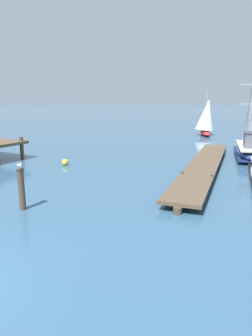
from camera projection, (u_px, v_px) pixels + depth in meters
The scene contains 6 objects.
floating_dock at pixel (204, 164), 19.45m from camera, with size 1.87×16.74×0.53m.
fishing_boat_1 at pixel (250, 150), 23.34m from camera, with size 2.66×8.70×7.31m.
mooring_piling at pixel (21, 189), 12.38m from camera, with size 0.30×0.30×1.75m.
perched_seagull at pixel (19, 165), 12.16m from camera, with size 0.37×0.22×0.26m.
mooring_buoy at pixel (65, 162), 20.75m from camera, with size 0.45×0.45×0.52m.
distant_sailboat at pixel (206, 117), 36.57m from camera, with size 3.02×4.52×4.92m.
Camera 1 is at (6.70, -4.07, 4.56)m, focal length 32.26 mm.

